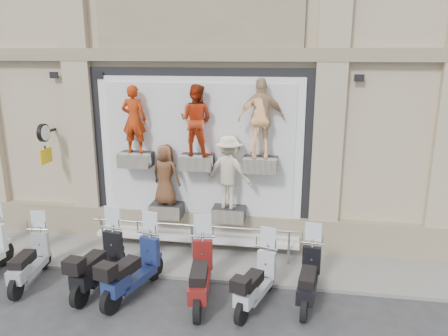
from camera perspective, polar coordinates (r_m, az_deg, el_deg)
The scene contains 12 objects.
ground at distance 9.24m, azimuth -7.08°, elevation -17.37°, with size 90.00×90.00×0.00m, color #2F2F31.
sidewalk at distance 10.98m, azimuth -3.96°, elevation -11.45°, with size 16.00×2.20×0.08m, color gray.
building at distance 14.68m, azimuth 0.23°, elevation 19.20°, with size 14.00×8.60×12.00m, color tan, non-canonical shape.
shop_vitrine at distance 10.72m, azimuth -2.59°, elevation 1.53°, with size 5.60×0.95×4.30m.
guard_rail at distance 10.71m, azimuth -4.13°, elevation -9.65°, with size 5.06×0.10×0.93m, color #9EA0A5, non-canonical shape.
clock_sign_bracket at distance 11.91m, azimuth -22.41°, elevation 3.59°, with size 0.10×0.80×1.02m.
scooter_c at distance 10.47m, azimuth -24.16°, elevation -10.01°, with size 0.53×1.80×1.47m, color gray, non-canonical shape.
scooter_d at distance 9.72m, azimuth -16.13°, elevation -10.67°, with size 0.59×2.01×1.63m, color black, non-canonical shape.
scooter_e at distance 9.29m, azimuth -11.84°, elevation -11.60°, with size 0.59×2.01×1.63m, color navy, non-canonical shape.
scooter_f at distance 8.93m, azimuth -3.12°, elevation -12.45°, with size 0.58×2.00×1.63m, color #611210, non-canonical shape.
scooter_g at distance 8.81m, azimuth 4.25°, elevation -13.48°, with size 0.53×1.81×1.47m, color #ABACB2, non-canonical shape.
scooter_h at distance 9.06m, azimuth 11.05°, elevation -12.79°, with size 0.53×1.83×1.49m, color black, non-canonical shape.
Camera 1 is at (2.33, -7.45, 4.93)m, focal length 35.00 mm.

